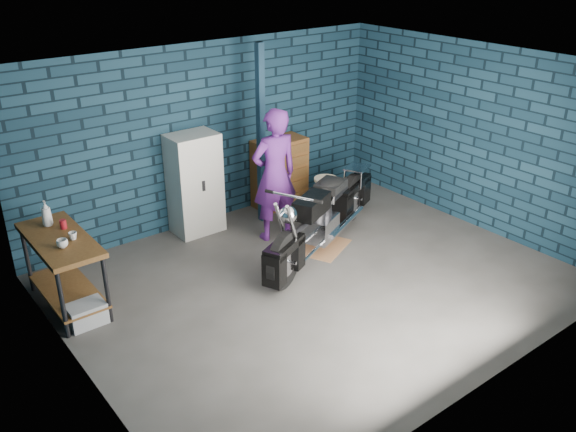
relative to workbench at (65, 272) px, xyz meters
The scene contains 15 objects.
ground 3.06m from the workbench, 27.68° to the right, with size 6.00×6.00×0.00m, color #484643.
room_walls 3.16m from the workbench, 17.65° to the right, with size 6.02×5.01×2.71m.
support_post 3.40m from the workbench, ahead, with size 0.10×0.10×2.70m, color #132A3C.
workbench is the anchor object (origin of this frame).
drip_mat 3.48m from the workbench, 12.28° to the right, with size 0.77×0.58×0.01m, color brown.
motorcycle 3.45m from the workbench, 12.28° to the right, with size 2.63×0.71×1.16m, color black, non-canonical shape.
person 3.08m from the workbench, ahead, with size 0.70×0.46×1.93m, color #561E73.
storage_bin 0.60m from the workbench, 87.71° to the right, with size 0.41×0.29×0.26m, color gray.
locker 2.40m from the workbench, 20.20° to the left, with size 0.70×0.50×1.50m, color beige.
tool_chest 3.88m from the workbench, 12.26° to the left, with size 0.84×0.47×1.12m, color brown.
shop_stool 4.04m from the workbench, ahead, with size 0.37×0.37×0.67m, color #C5B695, non-canonical shape.
cup_a 0.57m from the workbench, 99.82° to the right, with size 0.12×0.12×0.10m, color #C5B695.
cup_b 0.53m from the workbench, 52.54° to the right, with size 0.09×0.09×0.09m, color #C5B695.
mug_red 0.56m from the workbench, 57.52° to the left, with size 0.08×0.08×0.11m, color maroon.
bottle 0.73m from the workbench, 88.52° to the left, with size 0.12×0.12×0.31m, color gray.
Camera 1 is at (-4.40, -5.09, 4.07)m, focal length 38.00 mm.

